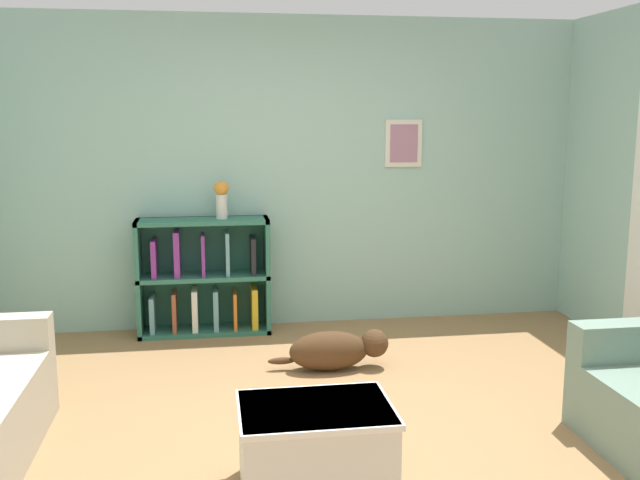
{
  "coord_description": "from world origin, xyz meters",
  "views": [
    {
      "loc": [
        -0.64,
        -3.77,
        1.8
      ],
      "look_at": [
        0.0,
        0.4,
        1.05
      ],
      "focal_mm": 40.0,
      "sensor_mm": 36.0,
      "label": 1
    }
  ],
  "objects_px": {
    "bookshelf": "(204,279)",
    "coffee_table": "(316,446)",
    "dog": "(336,350)",
    "vase": "(222,197)"
  },
  "relations": [
    {
      "from": "bookshelf",
      "to": "vase",
      "type": "relative_size",
      "value": 3.49
    },
    {
      "from": "coffee_table",
      "to": "dog",
      "type": "relative_size",
      "value": 0.85
    },
    {
      "from": "bookshelf",
      "to": "dog",
      "type": "xyz_separation_m",
      "value": [
        0.92,
        -1.04,
        -0.31
      ]
    },
    {
      "from": "coffee_table",
      "to": "dog",
      "type": "distance_m",
      "value": 1.67
    },
    {
      "from": "bookshelf",
      "to": "coffee_table",
      "type": "distance_m",
      "value": 2.73
    },
    {
      "from": "coffee_table",
      "to": "vase",
      "type": "height_order",
      "value": "vase"
    },
    {
      "from": "dog",
      "to": "bookshelf",
      "type": "bearing_deg",
      "value": 131.56
    },
    {
      "from": "bookshelf",
      "to": "vase",
      "type": "bearing_deg",
      "value": -7.83
    },
    {
      "from": "bookshelf",
      "to": "vase",
      "type": "distance_m",
      "value": 0.7
    },
    {
      "from": "bookshelf",
      "to": "coffee_table",
      "type": "xyz_separation_m",
      "value": [
        0.54,
        -2.66,
        -0.22
      ]
    }
  ]
}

